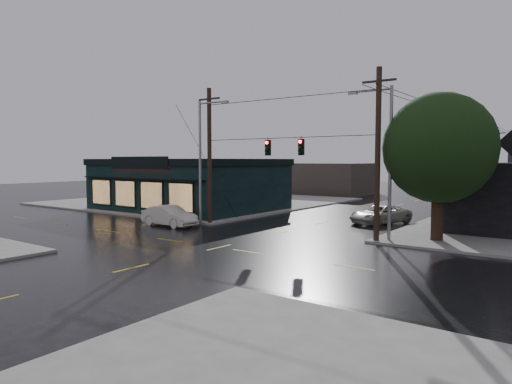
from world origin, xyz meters
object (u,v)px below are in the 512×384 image
Objects in this scene: sedan_cream at (169,216)px; suv_silver at (380,214)px; corner_tree at (439,148)px; utility_pole_ne at (376,243)px; utility_pole_nw at (210,224)px.

suv_silver is (11.98, 10.43, -0.05)m from sedan_cream.
utility_pole_ne is (-2.82, -2.24, -5.52)m from corner_tree.
suv_silver is at bearing 134.39° from corner_tree.
utility_pole_ne is 2.00× the size of suv_silver.
corner_tree is at bearing -73.51° from sedan_cream.
suv_silver is (-2.83, 8.02, 0.71)m from utility_pole_ne.
corner_tree is 16.91m from utility_pole_nw.
utility_pole_nw is 1.00× the size of utility_pole_ne.
utility_pole_nw is at bearing -171.92° from corner_tree.
utility_pole_ne is 8.53m from suv_silver.
corner_tree reaches higher than sedan_cream.
suv_silver is (-5.65, 5.77, -4.82)m from corner_tree.
sedan_cream is at bearing -170.75° from utility_pole_ne.
utility_pole_ne reaches higher than sedan_cream.
sedan_cream is at bearing -116.38° from suv_silver.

